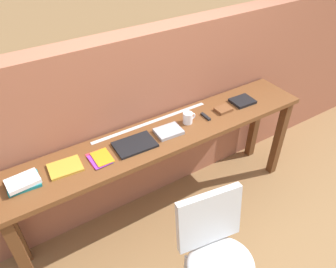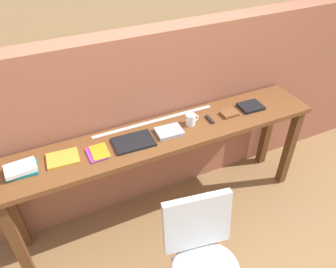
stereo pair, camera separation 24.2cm
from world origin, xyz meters
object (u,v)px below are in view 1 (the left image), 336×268
Objects in this scene: book_stack_leftmost at (23,182)px; book_repair_rightmost at (242,101)px; leather_journal_brown at (223,109)px; pamphlet_pile_colourful at (100,158)px; book_open_centre at (135,145)px; mug at (188,118)px; chair_white_moulded at (216,249)px; magazine_cycling at (65,167)px; multitool_folded at (206,117)px.

book_stack_leftmost is 1.81m from book_repair_rightmost.
leather_journal_brown is 0.22m from book_repair_rightmost.
book_stack_leftmost is 0.50m from pamphlet_pile_colourful.
book_open_centre is 0.83m from leather_journal_brown.
book_open_centre is 0.49m from mug.
magazine_cycling is (-0.64, 0.84, 0.36)m from chair_white_moulded.
book_open_centre is (0.76, -0.03, -0.02)m from book_stack_leftmost.
magazine_cycling reaches higher than pamphlet_pile_colourful.
multitool_folded is 0.85× the size of leather_journal_brown.
chair_white_moulded is 8.10× the size of multitool_folded.
chair_white_moulded is 4.68× the size of book_repair_rightmost.
pamphlet_pile_colourful is at bearing -179.53° from leather_journal_brown.
leather_journal_brown is at bearing 3.10° from magazine_cycling.
book_open_centre is 1.53× the size of book_repair_rightmost.
magazine_cycling is at bearing 178.70° from leather_journal_brown.
magazine_cycling is 1.63× the size of leather_journal_brown.
chair_white_moulded is 1.11m from magazine_cycling.
multitool_folded reaches higher than chair_white_moulded.
pamphlet_pile_colourful is 1.73× the size of multitool_folded.
magazine_cycling is 0.24m from pamphlet_pile_colourful.
book_repair_rightmost is at bearing 42.17° from chair_white_moulded.
book_repair_rightmost reaches higher than book_open_centre.
magazine_cycling is at bearing 179.57° from mug.
multitool_folded is at bearing 58.04° from chair_white_moulded.
book_repair_rightmost is (0.22, 0.01, 0.00)m from leather_journal_brown.
book_stack_leftmost is at bearing 179.87° from book_open_centre.
chair_white_moulded is at bearing -135.60° from book_repair_rightmost.
magazine_cycling is 1.12× the size of pamphlet_pile_colourful.
multitool_folded is 0.18m from leather_journal_brown.
chair_white_moulded is at bearing -112.60° from mug.
book_repair_rightmost is (0.91, 0.83, 0.37)m from chair_white_moulded.
chair_white_moulded is at bearing -78.12° from book_open_centre.
pamphlet_pile_colourful is 0.65× the size of book_open_centre.
book_stack_leftmost reaches higher than book_open_centre.
mug is at bearing -0.06° from book_stack_leftmost.
mug reaches higher than book_open_centre.
book_repair_rightmost is at bearing -0.25° from book_stack_leftmost.
multitool_folded reaches higher than pamphlet_pile_colourful.
chair_white_moulded is 0.97m from pamphlet_pile_colourful.
book_open_centre is 0.65m from multitool_folded.
mug reaches higher than book_repair_rightmost.
book_repair_rightmost is (1.31, 0.02, 0.00)m from pamphlet_pile_colourful.
pamphlet_pile_colourful is 0.75m from mug.
pamphlet_pile_colourful is at bearing -176.71° from book_repair_rightmost.
pamphlet_pile_colourful is (-0.40, 0.80, 0.36)m from chair_white_moulded.
chair_white_moulded is 4.20× the size of magazine_cycling.
leather_journal_brown is at bearing 2.80° from book_open_centre.
book_stack_leftmost is 1.89× the size of mug.
book_stack_leftmost is 0.27m from magazine_cycling.
magazine_cycling is at bearing 170.61° from pamphlet_pile_colourful.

